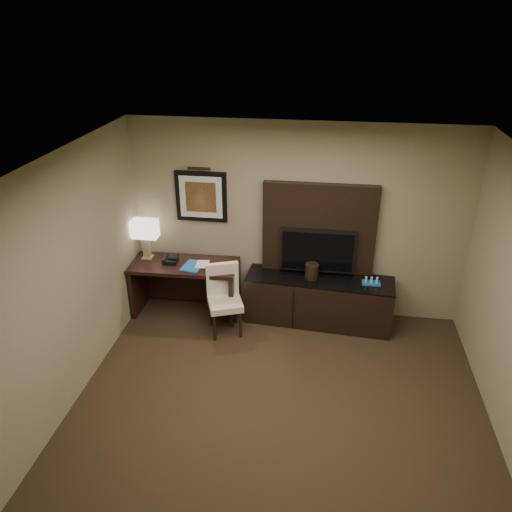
% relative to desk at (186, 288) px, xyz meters
% --- Properties ---
extents(floor, '(4.50, 5.00, 0.01)m').
position_rel_desk_xyz_m(floor, '(1.50, -2.15, -0.40)').
color(floor, '#2E2114').
rests_on(floor, ground).
extents(ceiling, '(4.50, 5.00, 0.01)m').
position_rel_desk_xyz_m(ceiling, '(1.50, -2.15, 2.31)').
color(ceiling, silver).
rests_on(ceiling, wall_back).
extents(wall_back, '(4.50, 0.01, 2.70)m').
position_rel_desk_xyz_m(wall_back, '(1.50, 0.35, 0.96)').
color(wall_back, gray).
rests_on(wall_back, floor).
extents(wall_left, '(0.01, 5.00, 2.70)m').
position_rel_desk_xyz_m(wall_left, '(-0.75, -2.15, 0.96)').
color(wall_left, gray).
rests_on(wall_left, floor).
extents(desk, '(1.48, 0.66, 0.78)m').
position_rel_desk_xyz_m(desk, '(0.00, 0.00, 0.00)').
color(desk, black).
rests_on(desk, floor).
extents(credenza, '(2.00, 0.69, 0.68)m').
position_rel_desk_xyz_m(credenza, '(1.85, 0.05, -0.05)').
color(credenza, black).
rests_on(credenza, floor).
extents(tv_wall_panel, '(1.50, 0.12, 1.30)m').
position_rel_desk_xyz_m(tv_wall_panel, '(1.80, 0.29, 0.88)').
color(tv_wall_panel, black).
rests_on(tv_wall_panel, wall_back).
extents(tv, '(1.00, 0.08, 0.60)m').
position_rel_desk_xyz_m(tv, '(1.80, 0.19, 0.63)').
color(tv, black).
rests_on(tv, tv_wall_panel).
extents(artwork, '(0.70, 0.04, 0.70)m').
position_rel_desk_xyz_m(artwork, '(0.20, 0.33, 1.26)').
color(artwork, black).
rests_on(artwork, wall_back).
extents(picture_light, '(0.04, 0.04, 0.30)m').
position_rel_desk_xyz_m(picture_light, '(0.20, 0.29, 1.66)').
color(picture_light, '#422615').
rests_on(picture_light, wall_back).
extents(desk_chair, '(0.58, 0.62, 0.90)m').
position_rel_desk_xyz_m(desk_chair, '(0.64, -0.38, 0.06)').
color(desk_chair, beige).
rests_on(desk_chair, floor).
extents(table_lamp, '(0.35, 0.21, 0.57)m').
position_rel_desk_xyz_m(table_lamp, '(-0.55, 0.10, 0.68)').
color(table_lamp, tan).
rests_on(table_lamp, desk).
extents(desk_phone, '(0.19, 0.17, 0.10)m').
position_rel_desk_xyz_m(desk_phone, '(-0.19, 0.00, 0.44)').
color(desk_phone, black).
rests_on(desk_phone, desk).
extents(blue_folder, '(0.30, 0.37, 0.02)m').
position_rel_desk_xyz_m(blue_folder, '(0.14, -0.08, 0.40)').
color(blue_folder, '#1A5AA9').
rests_on(blue_folder, desk).
extents(book, '(0.18, 0.04, 0.24)m').
position_rel_desk_xyz_m(book, '(0.17, -0.02, 0.51)').
color(book, beige).
rests_on(book, desk).
extents(ice_bucket, '(0.23, 0.23, 0.20)m').
position_rel_desk_xyz_m(ice_bucket, '(1.74, 0.05, 0.39)').
color(ice_bucket, black).
rests_on(ice_bucket, credenza).
extents(minibar_tray, '(0.24, 0.14, 0.09)m').
position_rel_desk_xyz_m(minibar_tray, '(2.53, 0.00, 0.33)').
color(minibar_tray, '#195DA3').
rests_on(minibar_tray, credenza).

